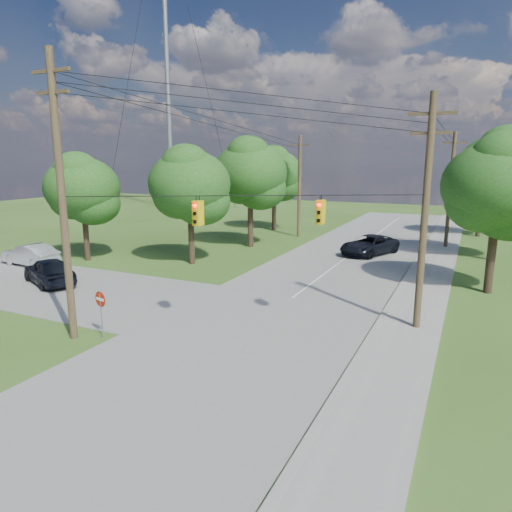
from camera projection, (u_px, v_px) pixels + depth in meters
The scene contains 21 objects.
ground at pixel (153, 361), 17.81m from camera, with size 140.00×140.00×0.00m, color #32511B.
main_road at pixel (254, 327), 21.39m from camera, with size 10.00×100.00×0.03m, color gray.
sidewalk_east at pixel (402, 351), 18.56m from camera, with size 2.60×100.00×0.12m, color #9D9A93.
pole_sw at pixel (62, 196), 18.80m from camera, with size 2.00×0.32×12.00m.
pole_ne at pixel (425, 211), 20.01m from camera, with size 2.00×0.32×10.50m.
pole_north_e at pixel (450, 190), 39.51m from camera, with size 2.00×0.32×10.00m.
pole_north_w at pixel (299, 186), 45.35m from camera, with size 2.00×0.32×10.00m.
power_lines at pixel (297, 133), 25.48m from camera, with size 13.93×29.62×4.93m.
traffic_signals at pixel (260, 212), 19.51m from camera, with size 4.91×3.27×1.05m.
radio_mast at pixel (167, 57), 67.21m from camera, with size 0.70×0.70×45.00m, color gray.
tree_w_near at pixel (190, 184), 33.19m from camera, with size 6.00×6.00×8.40m.
tree_w_mid at pixel (250, 173), 39.70m from camera, with size 6.40×6.40×9.22m.
tree_w_far at pixel (274, 173), 49.45m from camera, with size 6.00×6.00×8.73m.
tree_e_near at pixel (499, 186), 25.61m from camera, with size 6.20×6.20×8.81m.
tree_e_mid at pixel (502, 170), 34.10m from camera, with size 6.60×6.60×9.64m.
tree_e_far at pixel (484, 178), 45.32m from camera, with size 5.80×5.80×8.32m.
tree_cross_n at pixel (82, 188), 34.41m from camera, with size 5.60×5.60×7.91m.
car_cross_dark at pixel (49, 271), 28.51m from camera, with size 2.01×5.00×1.70m, color black.
car_cross_silver at pixel (30, 255), 33.57m from camera, with size 1.69×4.84×1.59m, color #B9BBC0.
car_main_north at pixel (369, 245), 37.42m from camera, with size 2.61×5.67×1.58m, color black.
do_not_enter_sign at pixel (101, 304), 19.84m from camera, with size 0.69×0.19×2.11m.
Camera 1 is at (10.76, -13.23, 7.71)m, focal length 32.00 mm.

